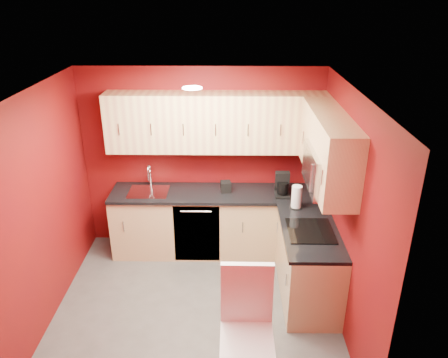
{
  "coord_description": "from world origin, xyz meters",
  "views": [
    {
      "loc": [
        0.38,
        -4.02,
        3.42
      ],
      "look_at": [
        0.31,
        0.55,
        1.39
      ],
      "focal_mm": 35.0,
      "sensor_mm": 36.0,
      "label": 1
    }
  ],
  "objects_px": {
    "coffee_maker": "(283,185)",
    "paper_towel": "(297,197)",
    "napkin_holder": "(226,187)",
    "microwave": "(327,169)",
    "dining_chair": "(247,333)",
    "sink": "(149,189)"
  },
  "relations": [
    {
      "from": "coffee_maker",
      "to": "dining_chair",
      "type": "distance_m",
      "value": 2.25
    },
    {
      "from": "coffee_maker",
      "to": "paper_towel",
      "type": "height_order",
      "value": "coffee_maker"
    },
    {
      "from": "microwave",
      "to": "coffee_maker",
      "type": "xyz_separation_m",
      "value": [
        -0.33,
        0.9,
        -0.6
      ]
    },
    {
      "from": "sink",
      "to": "dining_chair",
      "type": "bearing_deg",
      "value": -61.01
    },
    {
      "from": "napkin_holder",
      "to": "dining_chair",
      "type": "xyz_separation_m",
      "value": [
        0.21,
        -2.24,
        -0.39
      ]
    },
    {
      "from": "napkin_holder",
      "to": "sink",
      "type": "bearing_deg",
      "value": -179.67
    },
    {
      "from": "dining_chair",
      "to": "napkin_holder",
      "type": "bearing_deg",
      "value": 95.73
    },
    {
      "from": "napkin_holder",
      "to": "dining_chair",
      "type": "distance_m",
      "value": 2.29
    },
    {
      "from": "sink",
      "to": "dining_chair",
      "type": "relative_size",
      "value": 0.44
    },
    {
      "from": "coffee_maker",
      "to": "dining_chair",
      "type": "bearing_deg",
      "value": -103.74
    },
    {
      "from": "microwave",
      "to": "paper_towel",
      "type": "xyz_separation_m",
      "value": [
        -0.2,
        0.57,
        -0.61
      ]
    },
    {
      "from": "paper_towel",
      "to": "microwave",
      "type": "bearing_deg",
      "value": -70.85
    },
    {
      "from": "paper_towel",
      "to": "napkin_holder",
      "type": "bearing_deg",
      "value": 153.18
    },
    {
      "from": "paper_towel",
      "to": "dining_chair",
      "type": "bearing_deg",
      "value": -109.97
    },
    {
      "from": "napkin_holder",
      "to": "dining_chair",
      "type": "relative_size",
      "value": 0.12
    },
    {
      "from": "sink",
      "to": "paper_towel",
      "type": "relative_size",
      "value": 1.81
    },
    {
      "from": "coffee_maker",
      "to": "napkin_holder",
      "type": "bearing_deg",
      "value": 171.34
    },
    {
      "from": "sink",
      "to": "dining_chair",
      "type": "xyz_separation_m",
      "value": [
        1.24,
        -2.24,
        -0.35
      ]
    },
    {
      "from": "microwave",
      "to": "coffee_maker",
      "type": "distance_m",
      "value": 1.13
    },
    {
      "from": "sink",
      "to": "paper_towel",
      "type": "distance_m",
      "value": 1.95
    },
    {
      "from": "sink",
      "to": "napkin_holder",
      "type": "relative_size",
      "value": 3.67
    },
    {
      "from": "coffee_maker",
      "to": "napkin_holder",
      "type": "distance_m",
      "value": 0.75
    }
  ]
}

